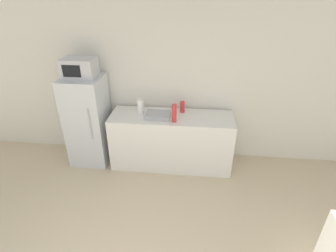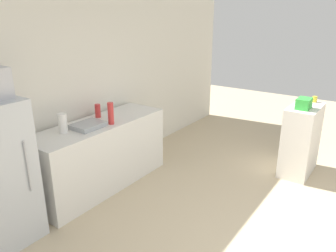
{
  "view_description": "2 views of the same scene",
  "coord_description": "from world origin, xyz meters",
  "px_view_note": "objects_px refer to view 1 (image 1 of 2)",
  "views": [
    {
      "loc": [
        0.54,
        -0.89,
        2.78
      ],
      "look_at": [
        0.23,
        2.09,
        1.14
      ],
      "focal_mm": 28.0,
      "sensor_mm": 36.0,
      "label": 1
    },
    {
      "loc": [
        -2.58,
        -0.25,
        2.28
      ],
      "look_at": [
        0.57,
        1.97,
        0.94
      ],
      "focal_mm": 35.0,
      "sensor_mm": 36.0,
      "label": 2
    }
  ],
  "objects_px": {
    "bottle_short": "(182,107)",
    "paper_towel_roll": "(141,107)",
    "microwave": "(79,68)",
    "bottle_tall": "(174,113)",
    "refrigerator": "(88,121)"
  },
  "relations": [
    {
      "from": "bottle_tall",
      "to": "bottle_short",
      "type": "bearing_deg",
      "value": 73.46
    },
    {
      "from": "microwave",
      "to": "bottle_short",
      "type": "distance_m",
      "value": 1.7
    },
    {
      "from": "bottle_tall",
      "to": "bottle_short",
      "type": "xyz_separation_m",
      "value": [
        0.1,
        0.35,
        -0.05
      ]
    },
    {
      "from": "bottle_short",
      "to": "paper_towel_roll",
      "type": "relative_size",
      "value": 0.77
    },
    {
      "from": "paper_towel_roll",
      "to": "bottle_tall",
      "type": "bearing_deg",
      "value": -22.74
    },
    {
      "from": "refrigerator",
      "to": "bottle_short",
      "type": "xyz_separation_m",
      "value": [
        1.56,
        0.16,
        0.25
      ]
    },
    {
      "from": "bottle_tall",
      "to": "paper_towel_roll",
      "type": "relative_size",
      "value": 1.19
    },
    {
      "from": "microwave",
      "to": "bottle_short",
      "type": "bearing_deg",
      "value": 6.02
    },
    {
      "from": "bottle_tall",
      "to": "bottle_short",
      "type": "height_order",
      "value": "bottle_tall"
    },
    {
      "from": "refrigerator",
      "to": "paper_towel_roll",
      "type": "xyz_separation_m",
      "value": [
        0.9,
        0.05,
        0.28
      ]
    },
    {
      "from": "refrigerator",
      "to": "bottle_tall",
      "type": "distance_m",
      "value": 1.5
    },
    {
      "from": "microwave",
      "to": "paper_towel_roll",
      "type": "bearing_deg",
      "value": 3.1
    },
    {
      "from": "bottle_short",
      "to": "paper_towel_roll",
      "type": "distance_m",
      "value": 0.68
    },
    {
      "from": "microwave",
      "to": "paper_towel_roll",
      "type": "height_order",
      "value": "microwave"
    },
    {
      "from": "microwave",
      "to": "bottle_tall",
      "type": "xyz_separation_m",
      "value": [
        1.46,
        -0.19,
        -0.6
      ]
    }
  ]
}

